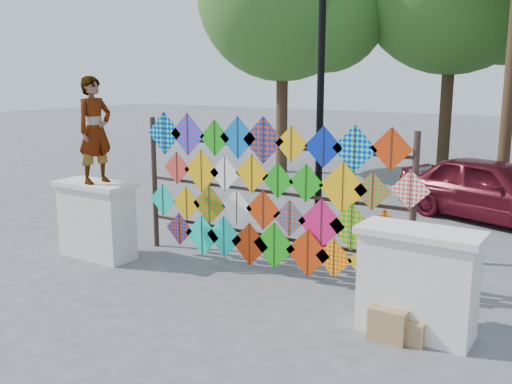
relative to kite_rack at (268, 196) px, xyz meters
The scene contains 9 objects.
ground 1.41m from the kite_rack, 96.86° to the right, with size 80.00×80.00×0.00m, color slate.
parapet_left 2.99m from the kite_rack, 161.66° to the right, with size 1.40×0.65×1.28m.
parapet_right 2.83m from the kite_rack, 19.47° to the right, with size 1.40×0.65×1.28m.
kite_rack is the anchor object (origin of this frame).
vendor_woman 3.01m from the kite_rack, 161.15° to the right, with size 0.63×0.41×1.72m, color #99999E.
sedan 5.70m from the kite_rack, 66.21° to the left, with size 1.60×3.97×1.35m, color #4F0D19.
lamppost 1.97m from the kite_rack, 80.53° to the left, with size 0.28×0.28×4.46m.
cardboard_box_near 2.87m from the kite_rack, 26.20° to the right, with size 0.43×0.39×0.39m, color tan.
cardboard_box_far 3.08m from the kite_rack, 23.61° to the right, with size 0.33×0.30×0.28m, color tan.
Camera 1 is at (4.52, -6.50, 3.00)m, focal length 40.00 mm.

